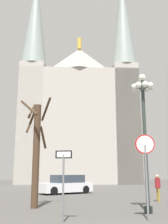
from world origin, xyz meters
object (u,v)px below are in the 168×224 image
object	(u,v)px
street_lamp	(144,116)
pedestrian_walking	(158,185)
bare_tree	(36,149)
parked_car_far_white	(66,185)
cathedral	(79,116)
stop_sign	(146,160)
one_way_arrow_sign	(63,176)

from	to	relation	value
street_lamp	pedestrian_walking	world-z (taller)	street_lamp
bare_tree	parked_car_far_white	size ratio (longest dim) A/B	1.20
cathedral	stop_sign	size ratio (longest dim) A/B	11.35
cathedral	parked_car_far_white	world-z (taller)	cathedral
one_way_arrow_sign	parked_car_far_white	bearing A→B (deg)	87.51
bare_tree	pedestrian_walking	bearing A→B (deg)	17.74
street_lamp	bare_tree	distance (m)	5.63
bare_tree	street_lamp	bearing A→B (deg)	-23.04
bare_tree	parked_car_far_white	world-z (taller)	bare_tree
cathedral	pedestrian_walking	distance (m)	30.32
cathedral	pedestrian_walking	xyz separation A→B (m)	(2.50, -28.54, -9.94)
pedestrian_walking	parked_car_far_white	bearing A→B (deg)	127.45
street_lamp	pedestrian_walking	size ratio (longest dim) A/B	3.96
one_way_arrow_sign	street_lamp	size ratio (longest dim) A/B	0.40
parked_car_far_white	bare_tree	bearing A→B (deg)	-101.55
stop_sign	bare_tree	world-z (taller)	bare_tree
parked_car_far_white	pedestrian_walking	distance (m)	8.66
street_lamp	pedestrian_walking	bearing A→B (deg)	64.48
stop_sign	parked_car_far_white	bearing A→B (deg)	101.03
parked_car_far_white	pedestrian_walking	size ratio (longest dim) A/B	2.94
cathedral	parked_car_far_white	xyz separation A→B (m)	(-2.76, -21.67, -10.19)
one_way_arrow_sign	street_lamp	world-z (taller)	street_lamp
stop_sign	bare_tree	xyz separation A→B (m)	(-4.42, 3.91, 0.67)
cathedral	bare_tree	bearing A→B (deg)	-98.54
cathedral	street_lamp	xyz separation A→B (m)	(0.39, -32.95, -6.65)
stop_sign	bare_tree	size ratio (longest dim) A/B	0.56
bare_tree	cathedral	bearing A→B (deg)	81.46
cathedral	street_lamp	size ratio (longest dim) A/B	5.68
cathedral	bare_tree	xyz separation A→B (m)	(-4.63, -30.82, -8.03)
one_way_arrow_sign	bare_tree	distance (m)	4.43
street_lamp	one_way_arrow_sign	bearing A→B (deg)	-152.95
pedestrian_walking	bare_tree	bearing A→B (deg)	-162.26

